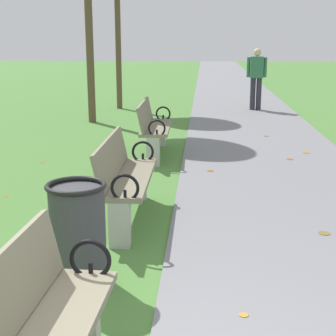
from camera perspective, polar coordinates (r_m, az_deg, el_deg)
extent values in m
cube|color=slate|center=(20.35, 7.01, 8.88)|extent=(2.73, 44.00, 0.02)
cube|color=#B7B5AD|center=(3.44, -9.51, -15.67)|extent=(0.20, 0.13, 0.45)
torus|color=black|center=(3.28, -8.65, -10.06)|extent=(0.27, 0.04, 0.27)
cylinder|color=black|center=(3.31, -8.60, -11.32)|extent=(0.03, 0.03, 0.12)
cube|color=gray|center=(5.48, -4.29, -1.10)|extent=(0.46, 1.60, 0.05)
cube|color=gray|center=(5.45, -6.32, 1.21)|extent=(0.14, 1.60, 0.40)
cube|color=#B7B5AD|center=(4.86, -5.40, -6.28)|extent=(0.20, 0.12, 0.45)
cube|color=#B7B5AD|center=(6.26, -3.35, -1.50)|extent=(0.20, 0.12, 0.45)
torus|color=black|center=(4.72, -4.82, -2.23)|extent=(0.27, 0.03, 0.27)
cylinder|color=black|center=(4.74, -4.80, -3.16)|extent=(0.03, 0.03, 0.12)
torus|color=black|center=(6.18, -2.82, 1.80)|extent=(0.27, 0.03, 0.27)
cylinder|color=black|center=(6.20, -2.82, 1.08)|extent=(0.03, 0.03, 0.12)
cube|color=gray|center=(8.54, -1.27, 4.56)|extent=(0.47, 1.61, 0.05)
cube|color=gray|center=(8.52, -2.56, 6.06)|extent=(0.15, 1.60, 0.40)
cube|color=#B7B5AD|center=(7.87, -1.66, 1.84)|extent=(0.20, 0.12, 0.45)
cube|color=#B7B5AD|center=(9.31, -0.92, 3.82)|extent=(0.20, 0.12, 0.45)
torus|color=black|center=(7.77, -1.25, 4.43)|extent=(0.27, 0.03, 0.27)
cylinder|color=black|center=(7.79, -1.25, 3.85)|extent=(0.03, 0.03, 0.12)
torus|color=black|center=(9.27, -0.54, 6.06)|extent=(0.27, 0.03, 0.27)
cylinder|color=black|center=(9.28, -0.54, 5.57)|extent=(0.03, 0.03, 0.12)
cylinder|color=brown|center=(12.00, -8.76, 14.30)|extent=(0.17, 0.17, 3.89)
cylinder|color=brown|center=(14.29, -5.57, 13.43)|extent=(0.15, 0.15, 3.41)
cylinder|color=#2D2D38|center=(14.10, 10.07, 8.13)|extent=(0.14, 0.14, 0.85)
cylinder|color=#2D2D38|center=(14.10, 9.42, 8.16)|extent=(0.14, 0.14, 0.85)
cube|color=#33724C|center=(14.05, 9.87, 11.00)|extent=(0.36, 0.25, 0.56)
sphere|color=beige|center=(14.03, 9.94, 12.59)|extent=(0.20, 0.20, 0.20)
cylinder|color=#33724C|center=(14.05, 10.78, 10.96)|extent=(0.09, 0.09, 0.52)
cylinder|color=#33724C|center=(14.05, 8.96, 11.04)|extent=(0.09, 0.09, 0.52)
cylinder|color=#38383D|center=(4.16, -9.98, -7.53)|extent=(0.44, 0.44, 0.80)
torus|color=black|center=(4.02, -10.24, -1.97)|extent=(0.48, 0.48, 0.04)
cylinder|color=#93511E|center=(8.48, 13.44, 0.97)|extent=(0.14, 0.14, 0.00)
cylinder|color=brown|center=(6.73, -17.65, -3.00)|extent=(0.12, 0.12, 0.00)
cylinder|color=#BC842D|center=(7.29, -2.24, -0.98)|extent=(0.08, 0.08, 0.00)
cylinder|color=gold|center=(10.35, -6.49, 3.55)|extent=(0.10, 0.10, 0.00)
cylinder|color=gold|center=(4.16, -15.56, -13.91)|extent=(0.09, 0.09, 0.00)
cylinder|color=#BC842D|center=(3.82, 8.43, -15.89)|extent=(0.09, 0.09, 0.00)
cylinder|color=#AD6B23|center=(9.03, 15.15, 1.67)|extent=(0.12, 0.12, 0.00)
cylinder|color=#93511E|center=(7.56, 4.72, -0.30)|extent=(0.11, 0.11, 0.00)
cylinder|color=#BC842D|center=(10.05, -6.70, 3.22)|extent=(0.14, 0.14, 0.00)
cylinder|color=brown|center=(10.37, 10.88, 3.52)|extent=(0.15, 0.15, 0.00)
cylinder|color=brown|center=(5.42, 17.03, -6.95)|extent=(0.12, 0.12, 0.00)
cylinder|color=#93511E|center=(8.38, -13.74, 0.64)|extent=(0.10, 0.10, 0.00)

